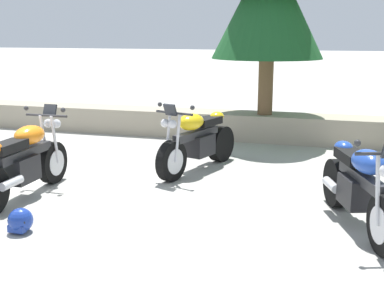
% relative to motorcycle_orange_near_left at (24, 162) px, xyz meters
% --- Properties ---
extents(stone_wall, '(36.00, 0.80, 0.55)m').
position_rel_motorcycle_orange_near_left_xyz_m(stone_wall, '(-0.97, 4.62, -0.21)').
color(stone_wall, gray).
rests_on(stone_wall, ground).
extents(motorcycle_orange_near_left, '(0.67, 2.06, 1.18)m').
position_rel_motorcycle_orange_near_left_xyz_m(motorcycle_orange_near_left, '(0.00, 0.00, 0.00)').
color(motorcycle_orange_near_left, black).
rests_on(motorcycle_orange_near_left, ground).
extents(motorcycle_yellow_centre, '(0.92, 2.01, 1.18)m').
position_rel_motorcycle_orange_near_left_xyz_m(motorcycle_yellow_centre, '(1.89, 1.93, 0.00)').
color(motorcycle_yellow_centre, black).
rests_on(motorcycle_yellow_centre, ground).
extents(motorcycle_blue_far_right, '(0.95, 2.00, 1.18)m').
position_rel_motorcycle_orange_near_left_xyz_m(motorcycle_blue_far_right, '(4.32, 0.10, 0.00)').
color(motorcycle_blue_far_right, black).
rests_on(motorcycle_blue_far_right, ground).
extents(rider_helmet, '(0.28, 0.28, 0.28)m').
position_rel_motorcycle_orange_near_left_xyz_m(rider_helmet, '(0.67, -1.10, -0.35)').
color(rider_helmet, navy).
rests_on(rider_helmet, ground).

